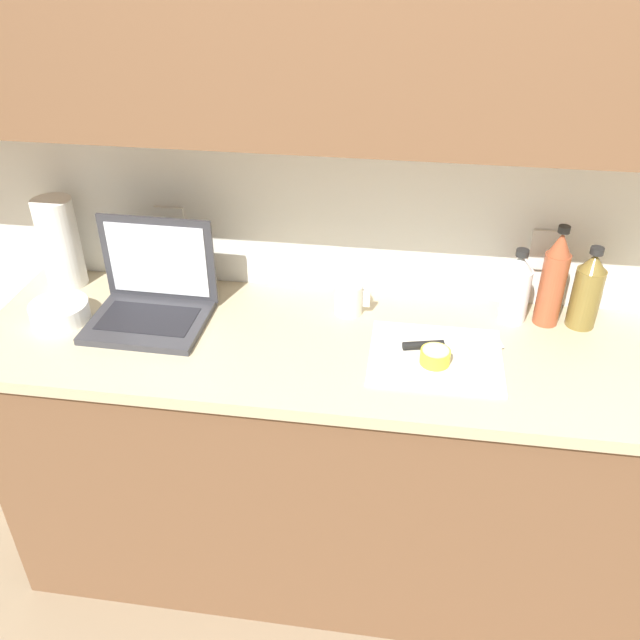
% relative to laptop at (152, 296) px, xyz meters
% --- Properties ---
extents(ground_plane, '(12.00, 12.00, 0.00)m').
position_rel_laptop_xyz_m(ground_plane, '(0.83, -0.07, -0.95)').
color(ground_plane, '#847056').
rests_on(ground_plane, ground).
extents(wall_back, '(5.20, 0.38, 2.60)m').
position_rel_laptop_xyz_m(wall_back, '(0.82, 0.15, 0.60)').
color(wall_back, white).
rests_on(wall_back, ground_plane).
extents(counter_unit, '(2.57, 0.58, 0.89)m').
position_rel_laptop_xyz_m(counter_unit, '(0.85, -0.06, -0.50)').
color(counter_unit, brown).
rests_on(counter_unit, ground_plane).
extents(laptop, '(0.33, 0.27, 0.27)m').
position_rel_laptop_xyz_m(laptop, '(0.00, 0.00, 0.00)').
color(laptop, '#333338').
rests_on(laptop, counter_unit).
extents(cutting_board, '(0.35, 0.29, 0.01)m').
position_rel_laptop_xyz_m(cutting_board, '(0.80, -0.09, -0.06)').
color(cutting_board, silver).
rests_on(cutting_board, counter_unit).
extents(knife, '(0.27, 0.09, 0.02)m').
position_rel_laptop_xyz_m(knife, '(0.80, -0.06, -0.05)').
color(knife, silver).
rests_on(knife, cutting_board).
extents(lemon_half_cut, '(0.08, 0.08, 0.04)m').
position_rel_laptop_xyz_m(lemon_half_cut, '(0.80, -0.13, -0.04)').
color(lemon_half_cut, yellow).
rests_on(lemon_half_cut, cutting_board).
extents(bottle_green_soda, '(0.08, 0.08, 0.24)m').
position_rel_laptop_xyz_m(bottle_green_soda, '(1.20, 0.13, 0.05)').
color(bottle_green_soda, olive).
rests_on(bottle_green_soda, counter_unit).
extents(bottle_oil_tall, '(0.07, 0.07, 0.30)m').
position_rel_laptop_xyz_m(bottle_oil_tall, '(1.11, 0.13, 0.07)').
color(bottle_oil_tall, '#A34C2D').
rests_on(bottle_oil_tall, counter_unit).
extents(bottle_water_clear, '(0.08, 0.08, 0.22)m').
position_rel_laptop_xyz_m(bottle_water_clear, '(1.01, 0.13, 0.04)').
color(bottle_water_clear, silver).
rests_on(bottle_water_clear, counter_unit).
extents(measuring_cup, '(0.10, 0.08, 0.09)m').
position_rel_laptop_xyz_m(measuring_cup, '(0.55, 0.10, -0.02)').
color(measuring_cup, silver).
rests_on(measuring_cup, counter_unit).
extents(bowl_white, '(0.16, 0.16, 0.05)m').
position_rel_laptop_xyz_m(bowl_white, '(-0.26, -0.06, -0.04)').
color(bowl_white, white).
rests_on(bowl_white, counter_unit).
extents(paper_towel_roll, '(0.12, 0.12, 0.28)m').
position_rel_laptop_xyz_m(paper_towel_roll, '(-0.33, 0.14, 0.07)').
color(paper_towel_roll, white).
rests_on(paper_towel_roll, counter_unit).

